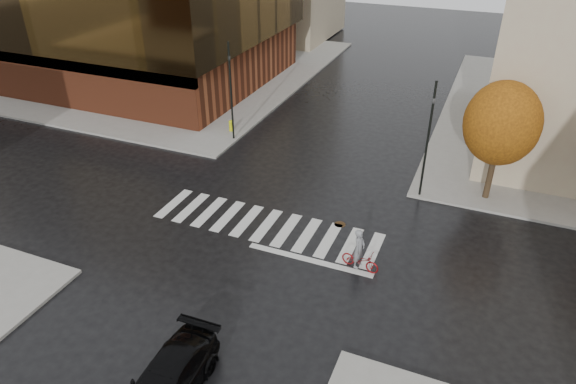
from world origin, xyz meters
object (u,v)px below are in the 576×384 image
at_px(cyclist, 360,256).
at_px(traffic_light_nw, 231,87).
at_px(fire_hydrant, 231,125).
at_px(sedan, 166,383).
at_px(traffic_light_ne, 429,135).

relative_size(cyclist, traffic_light_nw, 0.31).
bearing_deg(cyclist, fire_hydrant, 58.09).
height_order(sedan, traffic_light_ne, traffic_light_ne).
height_order(sedan, cyclist, cyclist).
bearing_deg(sedan, fire_hydrant, 110.85).
bearing_deg(sedan, cyclist, 64.37).
height_order(cyclist, fire_hydrant, cyclist).
xyz_separation_m(traffic_light_ne, fire_hydrant, (-13.67, 3.70, -3.15)).
xyz_separation_m(cyclist, traffic_light_ne, (1.39, 7.30, 3.05)).
height_order(sedan, traffic_light_nw, traffic_light_nw).
relative_size(traffic_light_nw, fire_hydrant, 8.17).
bearing_deg(fire_hydrant, cyclist, -41.86).
relative_size(traffic_light_nw, traffic_light_ne, 1.00).
height_order(traffic_light_ne, fire_hydrant, traffic_light_ne).
xyz_separation_m(traffic_light_nw, fire_hydrant, (-0.74, 1.02, -3.16)).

